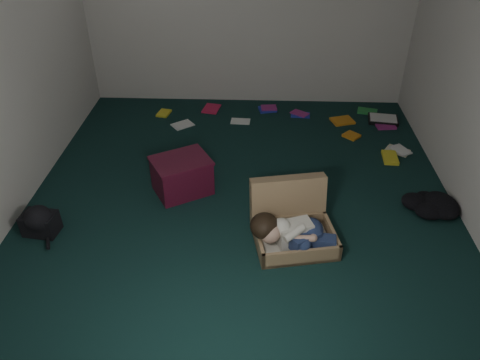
{
  "coord_description": "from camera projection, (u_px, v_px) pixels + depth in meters",
  "views": [
    {
      "loc": [
        0.14,
        -3.52,
        2.68
      ],
      "look_at": [
        0.0,
        -0.15,
        0.35
      ],
      "focal_mm": 35.0,
      "sensor_mm": 36.0,
      "label": 1
    }
  ],
  "objects": [
    {
      "name": "person",
      "position": [
        292.0,
        232.0,
        3.78
      ],
      "size": [
        0.72,
        0.35,
        0.3
      ],
      "rotation": [
        0.0,
        0.0,
        0.19
      ],
      "color": "silver",
      "rests_on": "suitcase"
    },
    {
      "name": "floor",
      "position": [
        241.0,
        201.0,
        4.42
      ],
      "size": [
        4.5,
        4.5,
        0.0
      ],
      "primitive_type": "plane",
      "color": "black",
      "rests_on": "ground"
    },
    {
      "name": "paper_tray",
      "position": [
        383.0,
        119.0,
        5.76
      ],
      "size": [
        0.39,
        0.31,
        0.05
      ],
      "rotation": [
        0.0,
        0.0,
        -0.14
      ],
      "color": "black",
      "rests_on": "floor"
    },
    {
      "name": "backpack",
      "position": [
        40.0,
        223.0,
        4.0
      ],
      "size": [
        0.39,
        0.32,
        0.21
      ],
      "primitive_type": null,
      "rotation": [
        0.0,
        0.0,
        -0.12
      ],
      "color": "black",
      "rests_on": "floor"
    },
    {
      "name": "book_scatter",
      "position": [
        304.0,
        123.0,
        5.7
      ],
      "size": [
        2.98,
        1.38,
        0.02
      ],
      "color": "yellow",
      "rests_on": "floor"
    },
    {
      "name": "maroon_bin",
      "position": [
        182.0,
        175.0,
        4.46
      ],
      "size": [
        0.66,
        0.62,
        0.36
      ],
      "rotation": [
        0.0,
        0.0,
        0.52
      ],
      "color": "#4B0F22",
      "rests_on": "floor"
    },
    {
      "name": "clothing_pile",
      "position": [
        426.0,
        203.0,
        4.28
      ],
      "size": [
        0.55,
        0.5,
        0.15
      ],
      "primitive_type": null,
      "rotation": [
        0.0,
        0.0,
        -0.34
      ],
      "color": "black",
      "rests_on": "floor"
    },
    {
      "name": "suitcase",
      "position": [
        292.0,
        223.0,
        3.94
      ],
      "size": [
        0.76,
        0.75,
        0.48
      ],
      "rotation": [
        0.0,
        0.0,
        0.19
      ],
      "color": "#A18159",
      "rests_on": "floor"
    },
    {
      "name": "wall_front",
      "position": [
        218.0,
        284.0,
        1.84
      ],
      "size": [
        4.5,
        0.0,
        4.5
      ],
      "primitive_type": "plane",
      "rotation": [
        -1.57,
        0.0,
        0.0
      ],
      "color": "silver",
      "rests_on": "ground"
    }
  ]
}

